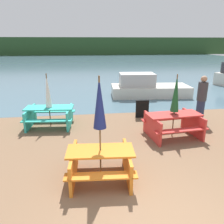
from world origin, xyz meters
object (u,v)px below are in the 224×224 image
object	(u,v)px
umbrella_navy	(99,103)
signboard	(142,109)
boat	(147,88)
umbrella_white	(48,91)
picnic_table_teal	(50,115)
person	(201,99)
umbrella_darkgreen	(176,94)
picnic_table_orange	(101,161)
picnic_table_red	(173,123)

from	to	relation	value
umbrella_navy	signboard	world-z (taller)	umbrella_navy
boat	signboard	xyz separation A→B (m)	(-1.25, -3.71, -0.11)
umbrella_white	picnic_table_teal	bearing A→B (deg)	-90.00
boat	person	distance (m)	4.57
umbrella_white	person	bearing A→B (deg)	-2.31
boat	signboard	distance (m)	3.91
picnic_table_teal	person	distance (m)	5.94
umbrella_darkgreen	boat	xyz separation A→B (m)	(0.72, 5.72, -1.00)
person	signboard	bearing A→B (deg)	161.02
umbrella_darkgreen	person	bearing A→B (deg)	37.46
umbrella_darkgreen	umbrella_white	distance (m)	4.53
umbrella_darkgreen	boat	world-z (taller)	umbrella_darkgreen
picnic_table_orange	person	xyz separation A→B (m)	(4.27, 3.36, 0.49)
umbrella_navy	umbrella_darkgreen	size ratio (longest dim) A/B	1.15
umbrella_darkgreen	umbrella_white	xyz separation A→B (m)	(-4.27, 1.50, -0.12)
picnic_table_red	picnic_table_orange	bearing A→B (deg)	-141.33
picnic_table_red	umbrella_navy	world-z (taller)	umbrella_navy
picnic_table_red	person	bearing A→B (deg)	37.46
picnic_table_orange	person	distance (m)	5.46
picnic_table_red	signboard	bearing A→B (deg)	104.78
picnic_table_orange	boat	size ratio (longest dim) A/B	0.35
picnic_table_red	umbrella_darkgreen	bearing A→B (deg)	75.96
picnic_table_orange	signboard	xyz separation A→B (m)	(2.09, 4.11, -0.06)
umbrella_navy	boat	world-z (taller)	umbrella_navy
person	picnic_table_orange	bearing A→B (deg)	-141.79
umbrella_navy	umbrella_darkgreen	distance (m)	3.37
picnic_table_teal	umbrella_navy	xyz separation A→B (m)	(1.65, -3.60, 1.39)
umbrella_navy	signboard	distance (m)	4.84
picnic_table_orange	umbrella_navy	bearing A→B (deg)	180.00
umbrella_navy	boat	distance (m)	8.61
picnic_table_red	signboard	size ratio (longest dim) A/B	2.57
umbrella_white	person	xyz separation A→B (m)	(5.92, -0.24, -0.45)
picnic_table_orange	umbrella_navy	size ratio (longest dim) A/B	0.67
picnic_table_teal	umbrella_navy	bearing A→B (deg)	-65.39
picnic_table_red	boat	world-z (taller)	boat
boat	person	size ratio (longest dim) A/B	2.51
picnic_table_orange	umbrella_white	size ratio (longest dim) A/B	0.81
picnic_table_teal	umbrella_navy	distance (m)	4.20
umbrella_darkgreen	umbrella_white	size ratio (longest dim) A/B	1.05
picnic_table_teal	picnic_table_red	bearing A→B (deg)	-19.40
umbrella_navy	umbrella_white	world-z (taller)	umbrella_navy
umbrella_navy	boat	xyz separation A→B (m)	(3.34, 7.82, -1.35)
picnic_table_red	umbrella_navy	xyz separation A→B (m)	(-2.62, -2.10, 1.36)
picnic_table_orange	picnic_table_red	world-z (taller)	picnic_table_red
signboard	umbrella_navy	bearing A→B (deg)	-116.93
umbrella_darkgreen	picnic_table_teal	bearing A→B (deg)	160.60
picnic_table_red	signboard	distance (m)	2.09
umbrella_navy	picnic_table_teal	bearing A→B (deg)	114.61
picnic_table_red	umbrella_darkgreen	size ratio (longest dim) A/B	0.91
umbrella_darkgreen	person	distance (m)	2.15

